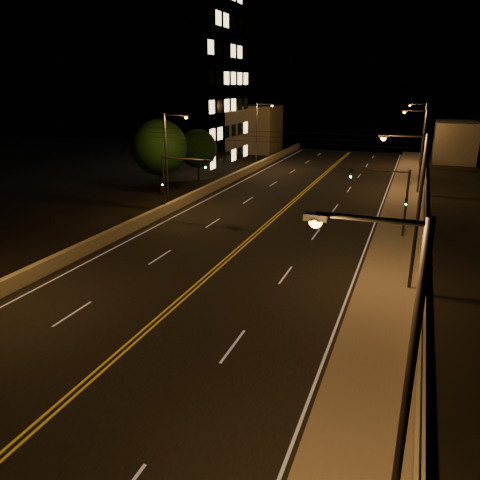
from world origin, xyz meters
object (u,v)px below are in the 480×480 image
(streetlight_0, at_px, (395,383))
(streetlight_2, at_px, (420,146))
(streetlight_1, at_px, (414,204))
(traffic_signal_left, at_px, (174,178))
(traffic_signal_right, at_px, (392,194))
(tree_0, at_px, (159,147))
(tree_1, at_px, (198,149))
(streetlight_5, at_px, (169,156))
(streetlight_6, at_px, (259,131))
(building_tower, at_px, (150,66))
(streetlight_3, at_px, (422,131))

(streetlight_0, distance_m, streetlight_2, 44.00)
(streetlight_1, bearing_deg, traffic_signal_left, 153.62)
(streetlight_1, bearing_deg, streetlight_2, 90.00)
(traffic_signal_right, bearing_deg, streetlight_0, -86.64)
(streetlight_1, relative_size, tree_0, 1.12)
(streetlight_1, bearing_deg, tree_1, 134.58)
(streetlight_2, height_order, traffic_signal_right, streetlight_2)
(streetlight_5, height_order, traffic_signal_left, streetlight_5)
(traffic_signal_left, bearing_deg, streetlight_6, 92.52)
(streetlight_1, bearing_deg, building_tower, 137.15)
(tree_1, bearing_deg, building_tower, 144.04)
(traffic_signal_right, distance_m, building_tower, 43.24)
(streetlight_0, distance_m, traffic_signal_left, 33.96)
(tree_1, bearing_deg, traffic_signal_right, -33.44)
(streetlight_1, distance_m, streetlight_5, 24.29)
(streetlight_0, relative_size, traffic_signal_left, 1.66)
(building_tower, bearing_deg, traffic_signal_left, -55.80)
(streetlight_0, bearing_deg, building_tower, 125.52)
(streetlight_0, distance_m, tree_0, 43.17)
(traffic_signal_right, bearing_deg, streetlight_2, 84.57)
(streetlight_2, bearing_deg, tree_0, -159.94)
(building_tower, xyz_separation_m, tree_0, (10.42, -16.29, -8.85))
(traffic_signal_right, relative_size, tree_1, 0.86)
(streetlight_2, xyz_separation_m, tree_0, (-25.87, -9.45, -0.14))
(streetlight_2, xyz_separation_m, building_tower, (-36.29, 6.84, 8.71))
(streetlight_3, bearing_deg, building_tower, -161.98)
(streetlight_3, height_order, streetlight_5, same)
(streetlight_3, bearing_deg, tree_0, -132.64)
(streetlight_2, relative_size, streetlight_5, 1.00)
(streetlight_6, xyz_separation_m, building_tower, (-14.86, -3.51, 8.71))
(streetlight_3, bearing_deg, streetlight_2, -90.00)
(streetlight_3, distance_m, tree_0, 38.19)
(streetlight_1, distance_m, streetlight_3, 45.47)
(streetlight_0, height_order, streetlight_2, same)
(streetlight_5, bearing_deg, streetlight_2, 35.69)
(streetlight_2, xyz_separation_m, streetlight_6, (-21.43, 10.35, 0.00))
(streetlight_6, height_order, tree_1, streetlight_6)
(streetlight_2, height_order, streetlight_3, same)
(tree_0, bearing_deg, streetlight_1, -33.88)
(tree_0, bearing_deg, streetlight_0, -53.17)
(streetlight_1, xyz_separation_m, tree_0, (-25.87, 17.37, -0.14))
(traffic_signal_left, bearing_deg, streetlight_0, -53.37)
(tree_1, bearing_deg, streetlight_5, -74.66)
(streetlight_2, relative_size, tree_1, 1.43)
(streetlight_5, bearing_deg, building_tower, 123.75)
(traffic_signal_left, distance_m, tree_1, 16.51)
(streetlight_0, xyz_separation_m, traffic_signal_right, (-1.60, 27.22, -1.70))
(streetlight_3, bearing_deg, traffic_signal_right, -92.58)
(tree_1, bearing_deg, streetlight_1, -45.42)
(streetlight_5, relative_size, traffic_signal_right, 1.66)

